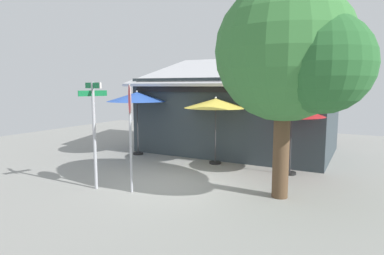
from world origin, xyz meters
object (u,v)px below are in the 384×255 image
object	(u,v)px
patio_umbrella_royal_blue_left	(137,97)
patio_umbrella_mustard_center	(216,104)
patio_umbrella_crimson_right	(292,111)
stop_sign	(130,116)
shade_tree	(292,55)
street_sign_post	(94,124)

from	to	relation	value
patio_umbrella_royal_blue_left	patio_umbrella_mustard_center	distance (m)	3.69
patio_umbrella_mustard_center	patio_umbrella_crimson_right	bearing A→B (deg)	-4.03
stop_sign	patio_umbrella_crimson_right	world-z (taller)	stop_sign
patio_umbrella_royal_blue_left	shade_tree	xyz separation A→B (m)	(6.98, -2.75, 1.24)
street_sign_post	patio_umbrella_royal_blue_left	distance (m)	4.86
patio_umbrella_royal_blue_left	shade_tree	world-z (taller)	shade_tree
patio_umbrella_crimson_right	patio_umbrella_royal_blue_left	bearing A→B (deg)	178.24
stop_sign	patio_umbrella_crimson_right	distance (m)	5.34
stop_sign	patio_umbrella_mustard_center	xyz separation A→B (m)	(0.69, 4.21, 0.16)
patio_umbrella_royal_blue_left	shade_tree	distance (m)	7.61
street_sign_post	patio_umbrella_crimson_right	size ratio (longest dim) A/B	1.27
street_sign_post	patio_umbrella_mustard_center	size ratio (longest dim) A/B	1.20
patio_umbrella_mustard_center	street_sign_post	bearing A→B (deg)	-112.09
street_sign_post	patio_umbrella_mustard_center	world-z (taller)	street_sign_post
stop_sign	shade_tree	distance (m)	4.53
street_sign_post	patio_umbrella_crimson_right	bearing A→B (deg)	42.35
stop_sign	shade_tree	world-z (taller)	shade_tree
street_sign_post	shade_tree	bearing A→B (deg)	18.26
shade_tree	patio_umbrella_crimson_right	bearing A→B (deg)	100.06
street_sign_post	stop_sign	bearing A→B (deg)	11.64
stop_sign	patio_umbrella_royal_blue_left	xyz separation A→B (m)	(-3.00, 4.21, 0.35)
street_sign_post	patio_umbrella_mustard_center	distance (m)	4.81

